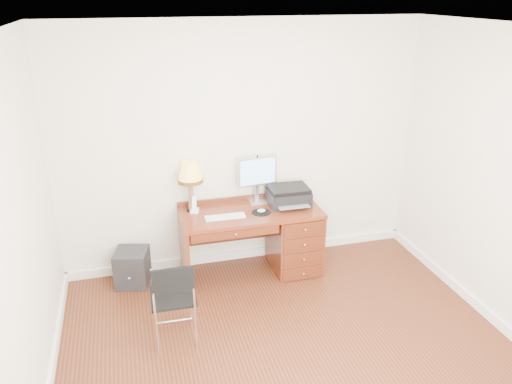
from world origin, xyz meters
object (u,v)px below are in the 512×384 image
object	(u,v)px
leg_lamp	(190,175)
equipment_box	(132,267)
desk	(279,235)
phone	(195,208)
printer	(288,196)
chair	(173,294)
monitor	(258,174)

from	to	relation	value
leg_lamp	equipment_box	xyz separation A→B (m)	(-0.68, -0.08, -0.96)
desk	equipment_box	bearing A→B (deg)	176.57
phone	equipment_box	xyz separation A→B (m)	(-0.70, -0.02, -0.61)
desk	equipment_box	world-z (taller)	desk
printer	phone	distance (m)	1.03
leg_lamp	equipment_box	bearing A→B (deg)	-173.59
chair	leg_lamp	bearing A→B (deg)	75.07
leg_lamp	monitor	bearing A→B (deg)	5.07
monitor	phone	world-z (taller)	monitor
printer	equipment_box	distance (m)	1.85
leg_lamp	phone	size ratio (longest dim) A/B	3.00
monitor	equipment_box	distance (m)	1.68
monitor	printer	world-z (taller)	monitor
desk	equipment_box	distance (m)	1.62
desk	leg_lamp	distance (m)	1.20
printer	leg_lamp	size ratio (longest dim) A/B	0.83
printer	leg_lamp	distance (m)	1.10
desk	leg_lamp	xyz separation A→B (m)	(-0.93, 0.17, 0.74)
printer	leg_lamp	bearing A→B (deg)	175.97
desk	printer	distance (m)	0.46
printer	chair	distance (m)	1.79
phone	equipment_box	size ratio (longest dim) A/B	0.47
chair	equipment_box	bearing A→B (deg)	108.48
phone	leg_lamp	bearing A→B (deg)	127.63
chair	equipment_box	distance (m)	1.18
equipment_box	monitor	bearing A→B (deg)	19.85
desk	leg_lamp	bearing A→B (deg)	169.50
chair	monitor	bearing A→B (deg)	49.96
printer	chair	xyz separation A→B (m)	(-1.40, -1.07, -0.34)
desk	printer	world-z (taller)	printer
chair	equipment_box	xyz separation A→B (m)	(-0.33, 1.09, -0.31)
monitor	leg_lamp	world-z (taller)	leg_lamp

